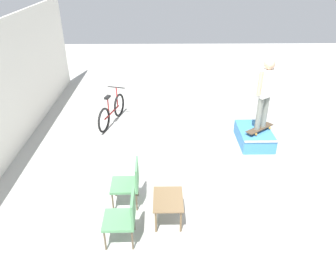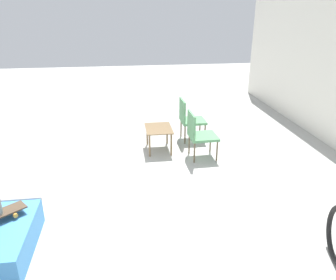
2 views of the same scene
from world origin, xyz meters
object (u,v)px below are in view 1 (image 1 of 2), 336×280
(skate_ramp_box, at_px, (254,136))
(patio_chair_right, at_px, (129,181))
(skateboard_on_ramp, at_px, (260,128))
(patio_chair_left, at_px, (124,216))
(bicycle, at_px, (112,112))
(person_skater, at_px, (266,89))
(coffee_table, at_px, (168,202))

(skate_ramp_box, bearing_deg, patio_chair_right, 128.00)
(skateboard_on_ramp, height_order, patio_chair_left, patio_chair_left)
(skateboard_on_ramp, xyz_separation_m, bicycle, (1.24, 3.85, -0.08))
(bicycle, bearing_deg, patio_chair_left, -153.63)
(patio_chair_left, distance_m, bicycle, 4.49)
(patio_chair_right, relative_size, bicycle, 0.54)
(skateboard_on_ramp, bearing_deg, skate_ramp_box, 100.82)
(person_skater, xyz_separation_m, coffee_table, (-2.71, 2.32, -1.08))
(person_skater, distance_m, patio_chair_right, 3.90)
(bicycle, bearing_deg, skate_ramp_box, -91.15)
(skate_ramp_box, height_order, patio_chair_left, patio_chair_left)
(person_skater, relative_size, patio_chair_left, 1.90)
(person_skater, distance_m, bicycle, 4.19)
(skate_ramp_box, height_order, person_skater, person_skater)
(skate_ramp_box, distance_m, patio_chair_left, 4.40)
(coffee_table, height_order, bicycle, bicycle)
(skate_ramp_box, height_order, skateboard_on_ramp, skateboard_on_ramp)
(skateboard_on_ramp, distance_m, person_skater, 1.04)
(coffee_table, xyz_separation_m, patio_chair_right, (0.47, 0.72, 0.11))
(skate_ramp_box, relative_size, coffee_table, 1.73)
(person_skater, xyz_separation_m, patio_chair_right, (-2.24, 3.04, -0.97))
(patio_chair_left, xyz_separation_m, bicycle, (4.41, 0.81, -0.15))
(patio_chair_left, height_order, patio_chair_right, same)
(patio_chair_right, height_order, bicycle, bicycle)
(patio_chair_left, bearing_deg, skateboard_on_ramp, 135.39)
(skate_ramp_box, bearing_deg, bicycle, 72.84)
(skateboard_on_ramp, xyz_separation_m, coffee_table, (-2.71, 2.32, -0.04))
(skate_ramp_box, distance_m, coffee_table, 3.58)
(skate_ramp_box, xyz_separation_m, patio_chair_right, (-2.31, 2.96, 0.33))
(bicycle, bearing_deg, person_skater, -91.79)
(skateboard_on_ramp, xyz_separation_m, patio_chair_right, (-2.24, 3.04, 0.07))
(coffee_table, xyz_separation_m, bicycle, (3.94, 1.52, -0.04))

